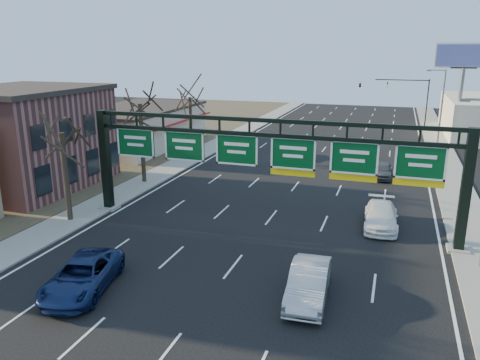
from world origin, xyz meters
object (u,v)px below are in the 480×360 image
(car_silver_sedan, at_px, (308,283))
(car_white_wagon, at_px, (381,216))
(sign_gantry, at_px, (267,159))
(car_blue_suv, at_px, (82,276))

(car_silver_sedan, height_order, car_white_wagon, car_silver_sedan)
(sign_gantry, height_order, car_silver_sedan, sign_gantry)
(car_silver_sedan, xyz_separation_m, car_white_wagon, (2.82, 10.65, -0.07))
(car_silver_sedan, bearing_deg, car_blue_suv, -169.37)
(car_blue_suv, relative_size, car_white_wagon, 1.07)
(car_white_wagon, bearing_deg, car_silver_sedan, -107.46)
(sign_gantry, xyz_separation_m, car_white_wagon, (7.10, 2.58, -3.88))
(car_silver_sedan, relative_size, car_white_wagon, 0.96)
(car_silver_sedan, distance_m, car_white_wagon, 11.01)
(sign_gantry, relative_size, car_silver_sedan, 4.98)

